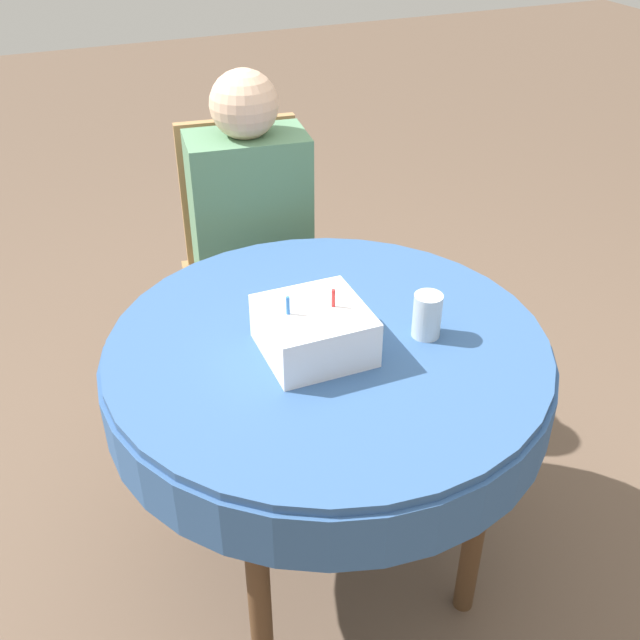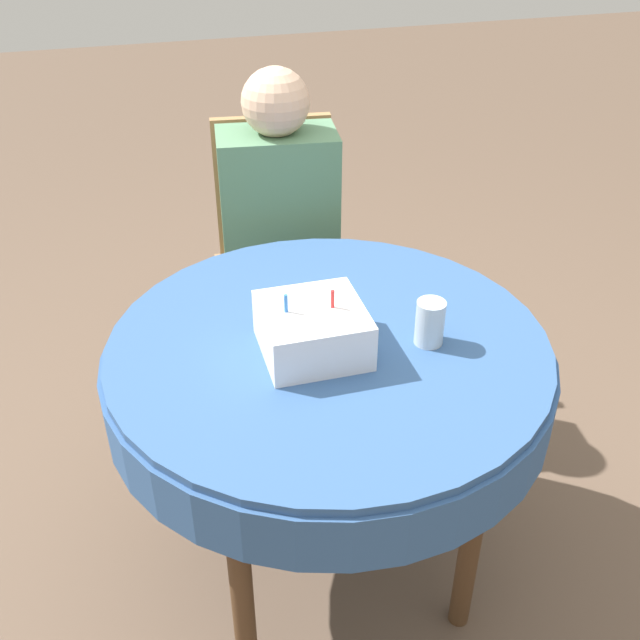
{
  "view_description": "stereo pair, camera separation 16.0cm",
  "coord_description": "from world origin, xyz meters",
  "px_view_note": "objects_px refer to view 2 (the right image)",
  "views": [
    {
      "loc": [
        -0.53,
        -1.24,
        1.68
      ],
      "look_at": [
        -0.02,
        -0.01,
        0.79
      ],
      "focal_mm": 42.0,
      "sensor_mm": 36.0,
      "label": 1
    },
    {
      "loc": [
        -0.38,
        -1.29,
        1.68
      ],
      "look_at": [
        -0.02,
        -0.01,
        0.79
      ],
      "focal_mm": 42.0,
      "sensor_mm": 36.0,
      "label": 2
    }
  ],
  "objects_px": {
    "person": "(280,222)",
    "drinking_glass": "(430,323)",
    "birthday_cake": "(313,330)",
    "chair": "(279,258)"
  },
  "relations": [
    {
      "from": "birthday_cake",
      "to": "drinking_glass",
      "type": "height_order",
      "value": "birthday_cake"
    },
    {
      "from": "drinking_glass",
      "to": "birthday_cake",
      "type": "bearing_deg",
      "value": 171.14
    },
    {
      "from": "birthday_cake",
      "to": "drinking_glass",
      "type": "distance_m",
      "value": 0.25
    },
    {
      "from": "chair",
      "to": "drinking_glass",
      "type": "height_order",
      "value": "chair"
    },
    {
      "from": "chair",
      "to": "person",
      "type": "height_order",
      "value": "person"
    },
    {
      "from": "chair",
      "to": "drinking_glass",
      "type": "relative_size",
      "value": 9.08
    },
    {
      "from": "person",
      "to": "birthday_cake",
      "type": "height_order",
      "value": "person"
    },
    {
      "from": "person",
      "to": "drinking_glass",
      "type": "height_order",
      "value": "person"
    },
    {
      "from": "person",
      "to": "drinking_glass",
      "type": "relative_size",
      "value": 11.0
    },
    {
      "from": "person",
      "to": "birthday_cake",
      "type": "distance_m",
      "value": 0.73
    }
  ]
}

